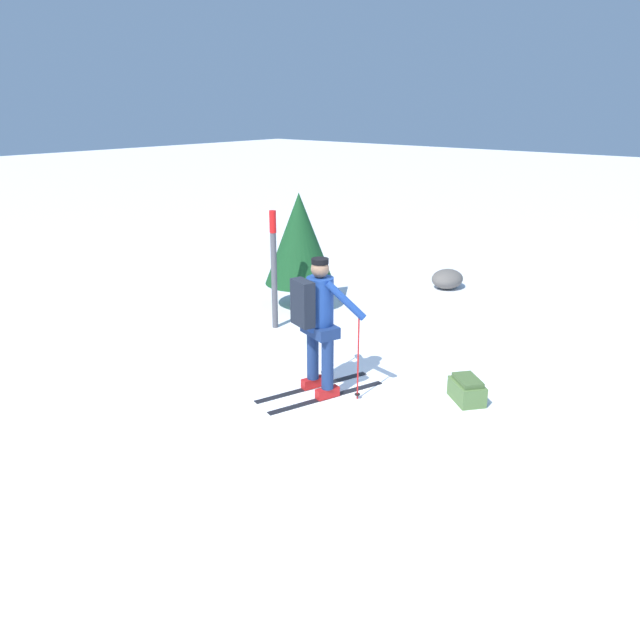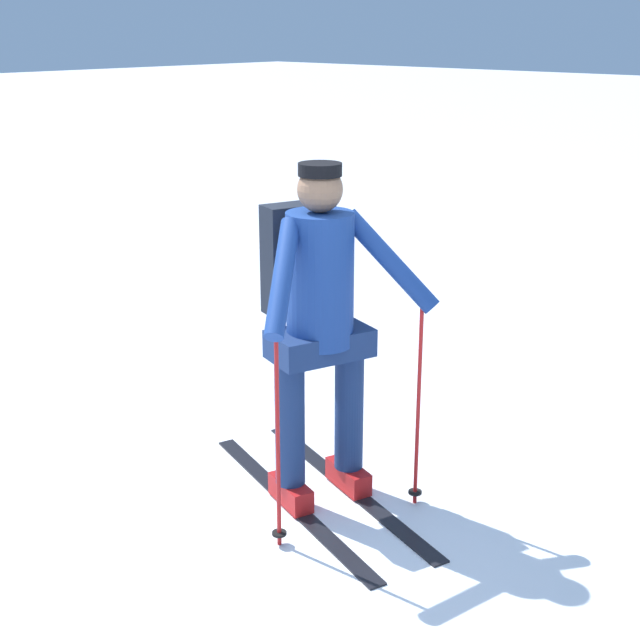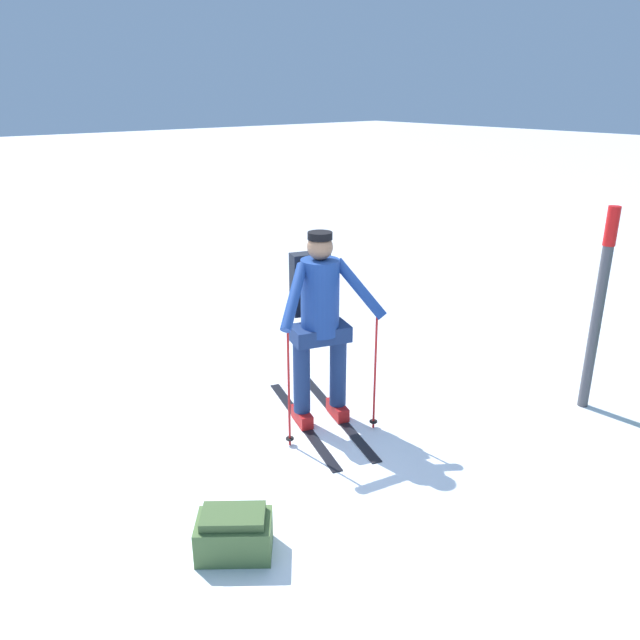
{
  "view_description": "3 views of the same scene",
  "coord_description": "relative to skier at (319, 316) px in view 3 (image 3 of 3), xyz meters",
  "views": [
    {
      "loc": [
        5.71,
        3.99,
        3.49
      ],
      "look_at": [
        0.25,
        -0.61,
        0.97
      ],
      "focal_mm": 35.0,
      "sensor_mm": 36.0,
      "label": 1
    },
    {
      "loc": [
        -2.54,
        2.44,
        2.35
      ],
      "look_at": [
        0.25,
        -0.61,
        0.97
      ],
      "focal_mm": 50.0,
      "sensor_mm": 36.0,
      "label": 2
    },
    {
      "loc": [
        -3.62,
        2.57,
        2.84
      ],
      "look_at": [
        0.25,
        -0.61,
        0.97
      ],
      "focal_mm": 35.0,
      "sensor_mm": 36.0,
      "label": 3
    }
  ],
  "objects": [
    {
      "name": "skier",
      "position": [
        0.0,
        0.0,
        0.0
      ],
      "size": [
        1.7,
        1.02,
        1.74
      ],
      "color": "black",
      "rests_on": "ground_plane"
    },
    {
      "name": "trail_marker",
      "position": [
        -1.4,
        -2.11,
        0.1
      ],
      "size": [
        0.11,
        0.11,
        1.9
      ],
      "color": "#4C4C51",
      "rests_on": "ground_plane"
    },
    {
      "name": "ground_plane",
      "position": [
        -0.27,
        0.62,
        -1.0
      ],
      "size": [
        80.0,
        80.0,
        0.0
      ],
      "primitive_type": "plane",
      "color": "white"
    },
    {
      "name": "dropped_backpack",
      "position": [
        -1.01,
        1.53,
        -0.85
      ],
      "size": [
        0.54,
        0.57,
        0.31
      ],
      "color": "#4C6B38",
      "rests_on": "ground_plane"
    }
  ]
}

